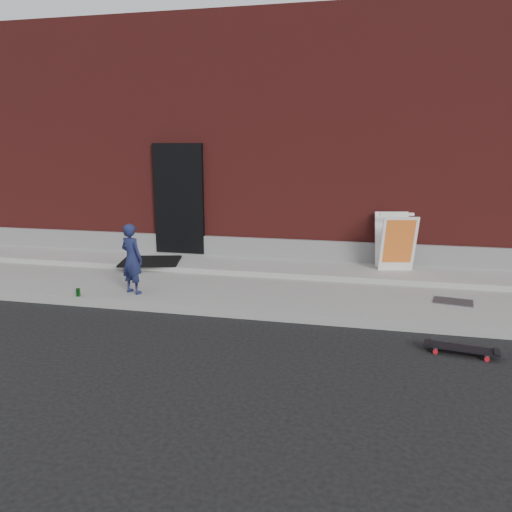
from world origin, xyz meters
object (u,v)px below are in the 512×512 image
(pizza_sign, at_px, (395,241))
(child, at_px, (132,259))
(skateboard, at_px, (461,349))
(soda_can, at_px, (78,292))

(pizza_sign, bearing_deg, child, -152.58)
(child, relative_size, pizza_sign, 1.09)
(child, distance_m, pizza_sign, 4.68)
(child, height_order, pizza_sign, pizza_sign)
(child, bearing_deg, skateboard, -172.21)
(skateboard, relative_size, soda_can, 6.89)
(child, height_order, skateboard, child)
(child, distance_m, skateboard, 4.98)
(skateboard, xyz_separation_m, pizza_sign, (-0.67, 3.22, 0.69))
(skateboard, xyz_separation_m, soda_can, (-5.59, 0.69, 0.14))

